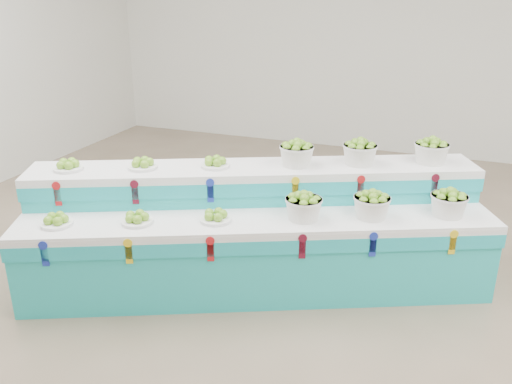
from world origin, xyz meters
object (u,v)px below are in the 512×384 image
basket_upper_right (431,151)px  plate_upper_mid (142,163)px  display_stand (256,230)px  basket_lower_left (304,206)px

basket_upper_right → plate_upper_mid: bearing=-155.7°
display_stand → basket_lower_left: (0.44, -0.07, 0.32)m
plate_upper_mid → basket_upper_right: 2.57m
display_stand → basket_upper_right: (1.35, 0.88, 0.62)m
display_stand → plate_upper_mid: bearing=165.8°
display_stand → basket_upper_right: basket_upper_right is taller
display_stand → plate_upper_mid: 1.16m
basket_lower_left → basket_upper_right: 1.35m
basket_lower_left → basket_upper_right: bearing=46.4°
display_stand → plate_upper_mid: (-1.00, -0.18, 0.56)m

